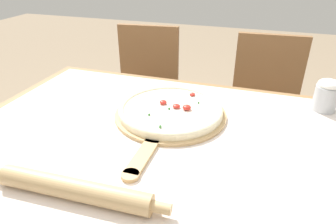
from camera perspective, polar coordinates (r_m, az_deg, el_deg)
The scene contains 8 objects.
dining_table at distance 1.03m, azimuth -1.39°, elevation -9.42°, with size 1.36×0.97×0.74m.
towel_cloth at distance 0.97m, azimuth -1.45°, elevation -4.70°, with size 1.28×0.89×0.00m.
pizza_peel at distance 1.07m, azimuth 0.21°, elevation -0.83°, with size 0.40×0.58×0.01m.
pizza at distance 1.07m, azimuth 0.51°, elevation 0.49°, with size 0.37×0.37×0.04m.
rolling_pin at distance 0.77m, azimuth -17.43°, elevation -13.83°, with size 0.48×0.07×0.05m.
chair_left at distance 1.92m, azimuth -4.18°, elevation 4.68°, with size 0.44×0.44×0.88m.
chair_right at distance 1.80m, azimuth 17.88°, elevation 1.61°, with size 0.42×0.42×0.88m.
flour_cup at distance 1.24m, azimuth 27.94°, elevation 2.91°, with size 0.08×0.08×0.12m.
Camera 1 is at (0.27, -0.77, 1.27)m, focal length 32.00 mm.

